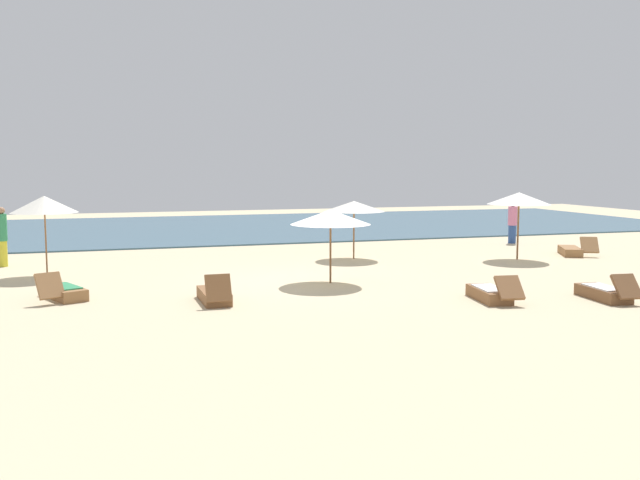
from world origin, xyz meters
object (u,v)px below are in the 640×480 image
umbrella_3 (519,198)px  lounger_6 (605,293)px  lounger_4 (63,292)px  lounger_0 (572,250)px  umbrella_0 (354,206)px  umbrella_2 (331,217)px  lounger_3 (214,295)px  lounger_2 (491,293)px  person_2 (2,236)px  person_0 (512,222)px  umbrella_1 (44,204)px

umbrella_3 → lounger_6: (-2.03, -6.80, -1.88)m
lounger_6 → lounger_4: bearing=162.2°
lounger_0 → lounger_6: size_ratio=1.03×
lounger_4 → lounger_6: lounger_4 is taller
umbrella_0 → lounger_4: (-9.10, -4.68, -1.61)m
umbrella_2 → lounger_3: (-3.41, -1.72, -1.61)m
lounger_0 → lounger_2: bearing=-137.9°
lounger_2 → lounger_4: 10.16m
lounger_0 → lounger_4: size_ratio=1.01×
person_2 → person_0: bearing=2.8°
lounger_6 → person_0: (4.58, 11.10, 0.67)m
lounger_4 → person_0: size_ratio=1.04×
umbrella_1 → person_0: (17.47, 3.34, -1.22)m
lounger_0 → umbrella_2: bearing=-163.4°
umbrella_1 → umbrella_2: bearing=-25.8°
umbrella_2 → lounger_0: (9.96, 2.96, -1.62)m
umbrella_3 → person_2: 16.73m
umbrella_2 → umbrella_3: umbrella_3 is taller
person_2 → lounger_3: bearing=-54.8°
umbrella_2 → lounger_6: (5.48, -4.19, -1.61)m
umbrella_2 → lounger_6: size_ratio=1.25×
lounger_4 → person_0: 18.33m
lounger_3 → umbrella_3: bearing=21.6°
umbrella_0 → umbrella_1: 9.74m
umbrella_0 → umbrella_3: 5.53m
lounger_2 → lounger_3: (-6.25, 1.76, -0.00)m
umbrella_2 → lounger_4: 6.99m
umbrella_2 → person_2: umbrella_2 is taller
person_0 → lounger_4: bearing=-157.0°
person_2 → lounger_2: bearing=-39.0°
umbrella_1 → lounger_0: (17.37, -0.61, -1.90)m
lounger_3 → lounger_4: (-3.39, 1.48, 0.01)m
umbrella_0 → person_2: (-11.14, 1.54, -0.82)m
lounger_2 → person_2: size_ratio=0.95×
lounger_3 → umbrella_2: bearing=26.7°
umbrella_1 → lounger_6: 15.16m
umbrella_2 → lounger_0: bearing=16.6°
umbrella_1 → umbrella_2: (7.40, -3.57, -0.28)m
lounger_3 → lounger_4: 3.70m
lounger_2 → person_0: bearing=55.2°
lounger_2 → person_0: 12.67m
lounger_4 → person_0: (16.86, 7.15, 0.67)m
umbrella_2 → lounger_4: (-6.80, -0.24, -1.61)m
umbrella_1 → lounger_3: (3.99, -5.29, -1.89)m
umbrella_1 → lounger_6: (12.89, -7.76, -1.89)m
umbrella_2 → lounger_2: 4.77m
umbrella_0 → lounger_3: (-5.71, -6.15, -1.61)m
umbrella_1 → lounger_6: size_ratio=1.33×
lounger_4 → lounger_2: bearing=-18.6°
umbrella_1 → umbrella_0: bearing=5.1°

